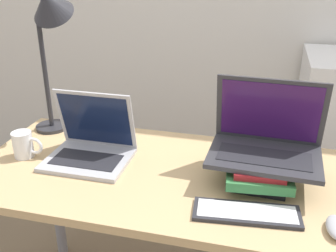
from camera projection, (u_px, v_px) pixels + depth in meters
desk at (164, 193)px, 1.44m from camera, size 1.38×0.67×0.74m
laptop_left at (91, 146)px, 1.48m from camera, size 0.31×0.25×0.25m
book_stack at (259, 169)px, 1.33m from camera, size 0.23×0.29×0.09m
laptop_on_books at (266, 141)px, 1.31m from camera, size 0.38×0.26×0.25m
wireless_keyboard at (247, 213)px, 1.17m from camera, size 0.33×0.14×0.01m
mouse at (336, 227)px, 1.09m from camera, size 0.06×0.11×0.03m
mug at (24, 145)px, 1.49m from camera, size 0.12×0.07×0.10m
desk_lamp at (49, 22)px, 1.51m from camera, size 0.23×0.20×0.63m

